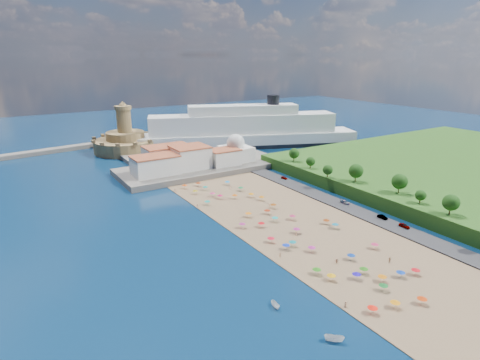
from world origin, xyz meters
TOP-DOWN VIEW (x-y plane):
  - ground at (0.00, 0.00)m, footprint 700.00×700.00m
  - terrace at (10.00, 73.00)m, footprint 90.00×36.00m
  - jetty at (-12.00, 108.00)m, footprint 18.00×70.00m
  - waterfront_buildings at (-3.05, 73.64)m, footprint 57.00×29.00m
  - domed_building at (30.00, 71.00)m, footprint 16.00×16.00m
  - fortress at (-12.00, 138.00)m, footprint 40.00×40.00m
  - cruise_ship at (60.68, 111.52)m, footprint 154.30×79.73m
  - beach_parasols at (-1.28, -11.78)m, footprint 30.89×117.28m
  - beachgoers at (-5.24, -7.66)m, footprint 29.88×103.75m
  - moored_boats at (-29.23, -58.80)m, footprint 6.40×20.82m
  - parked_cars at (36.00, -9.80)m, footprint 1.90×73.54m
  - hillside_trees at (49.04, -7.39)m, footprint 14.89×110.15m

SIDE VIEW (x-z plane):
  - ground at x=0.00m, z-range 0.00..0.00m
  - moored_boats at x=-29.23m, z-range -0.05..1.64m
  - beachgoers at x=-5.24m, z-range 0.18..2.07m
  - jetty at x=-12.00m, z-range 0.00..2.40m
  - parked_cars at x=36.00m, z-range 0.66..2.07m
  - terrace at x=10.00m, z-range 0.00..3.00m
  - beach_parasols at x=-1.28m, z-range 1.05..3.25m
  - fortress at x=-12.00m, z-range -9.52..22.88m
  - waterfront_buildings at x=-3.05m, z-range 2.38..13.38m
  - domed_building at x=30.00m, z-range 1.47..16.47m
  - cruise_ship at x=60.68m, z-range -6.99..27.30m
  - hillside_trees at x=49.04m, z-range 6.29..14.41m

